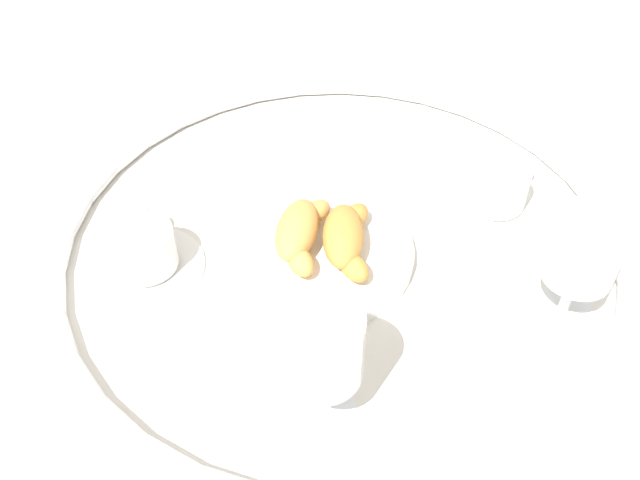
{
  "coord_description": "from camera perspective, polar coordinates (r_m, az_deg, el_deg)",
  "views": [
    {
      "loc": [
        0.6,
        0.11,
        0.62
      ],
      "look_at": [
        0.03,
        -0.02,
        0.03
      ],
      "focal_mm": 39.42,
      "sensor_mm": 36.0,
      "label": 1
    }
  ],
  "objects": [
    {
      "name": "table_chrome_rim",
      "position": [
        0.86,
        1.61,
        0.13
      ],
      "size": [
        0.7,
        0.7,
        0.02
      ],
      "primitive_type": "torus",
      "color": "silver",
      "rests_on": "ground_plane"
    },
    {
      "name": "pastry_plate",
      "position": [
        0.84,
        0.0,
        -0.91
      ],
      "size": [
        0.23,
        0.23,
        0.02
      ],
      "color": "white",
      "rests_on": "ground_plane"
    },
    {
      "name": "croissant_large",
      "position": [
        0.83,
        -1.65,
        0.71
      ],
      "size": [
        0.14,
        0.06,
        0.04
      ],
      "color": "#D6994C",
      "rests_on": "pastry_plate"
    },
    {
      "name": "coffee_cup_far",
      "position": [
        0.85,
        -14.08,
        -0.99
      ],
      "size": [
        0.14,
        0.14,
        0.06
      ],
      "color": "white",
      "rests_on": "ground_plane"
    },
    {
      "name": "juice_glass_right",
      "position": [
        0.78,
        20.66,
        -0.9
      ],
      "size": [
        0.08,
        0.08,
        0.14
      ],
      "color": "white",
      "rests_on": "ground_plane"
    },
    {
      "name": "croissant_small",
      "position": [
        0.82,
        2.11,
        0.23
      ],
      "size": [
        0.13,
        0.08,
        0.04
      ],
      "color": "#CC893D",
      "rests_on": "pastry_plate"
    },
    {
      "name": "juice_glass_left",
      "position": [
        0.65,
        0.24,
        -8.96
      ],
      "size": [
        0.08,
        0.08,
        0.14
      ],
      "color": "white",
      "rests_on": "ground_plane"
    },
    {
      "name": "ground_plane",
      "position": [
        0.87,
        1.59,
        -0.43
      ],
      "size": [
        2.2,
        2.2,
        0.0
      ],
      "primitive_type": "plane",
      "color": "silver"
    },
    {
      "name": "sugar_packet",
      "position": [
        1.05,
        -4.5,
        9.06
      ],
      "size": [
        0.06,
        0.05,
        0.01
      ],
      "primitive_type": "cube",
      "rotation": [
        0.0,
        0.0,
        0.52
      ],
      "color": "white",
      "rests_on": "ground_plane"
    },
    {
      "name": "coffee_cup_near",
      "position": [
        0.93,
        14.21,
        3.9
      ],
      "size": [
        0.14,
        0.14,
        0.06
      ],
      "color": "white",
      "rests_on": "ground_plane"
    }
  ]
}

